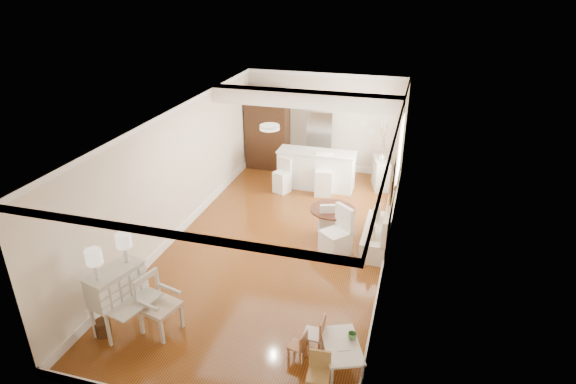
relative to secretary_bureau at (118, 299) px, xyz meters
The scene contains 20 objects.
room 4.19m from the secretary_bureau, 63.85° to the left, with size 9.00×9.04×2.82m.
secretary_bureau is the anchor object (origin of this frame).
gustavian_armchair 0.68m from the secretary_bureau, ahead, with size 0.57×0.57×1.00m, color beige.
wicker_basket 0.53m from the secretary_bureau, 131.00° to the right, with size 0.26×0.26×0.26m, color #4B2C17.
kids_table 3.62m from the secretary_bureau, ahead, with size 0.51×0.85×0.43m, color white.
kids_chair_a 2.95m from the secretary_bureau, ahead, with size 0.24×0.24×0.51m, color #AB744D.
kids_chair_b 3.16m from the secretary_bureau, ahead, with size 0.31×0.31×0.64m, color #B47A52.
kids_chair_c 3.41m from the secretary_bureau, ahead, with size 0.31×0.31×0.64m, color tan.
banquette 5.24m from the secretary_bureau, 45.21° to the left, with size 0.52×1.60×0.98m, color silver.
dining_table 4.75m from the secretary_bureau, 55.00° to the left, with size 0.98×0.98×0.67m, color #4B2518.
slip_chair_near 4.31m from the secretary_bureau, 47.26° to the left, with size 0.49×0.51×1.04m, color white.
slip_chair_far 4.67m from the secretary_bureau, 55.61° to the left, with size 0.40×0.42×0.85m, color white.
breakfast_counter 6.57m from the secretary_bureau, 74.10° to the left, with size 2.05×0.65×1.03m, color white.
bar_stool_left 5.88m from the secretary_bureau, 80.19° to the left, with size 0.36×0.36×0.91m, color white.
bar_stool_right 6.30m from the secretary_bureau, 70.70° to the left, with size 0.44×0.44×1.10m, color white.
pantry_cabinet 7.42m from the secretary_bureau, 89.23° to the left, with size 1.20×0.60×2.30m, color #381E11.
fridge 7.64m from the secretary_bureau, 74.81° to the left, with size 0.75×0.65×1.80m, color silver.
sideboard 7.65m from the secretary_bureau, 63.13° to the left, with size 0.37×0.83×0.79m, color beige.
pencil_cup 3.73m from the secretary_bureau, ahead, with size 0.13×0.13×0.10m, color #579557.
branch_vase 7.65m from the secretary_bureau, 63.20° to the left, with size 0.16×0.16×0.17m, color white.
Camera 1 is at (2.62, -8.48, 5.35)m, focal length 30.00 mm.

